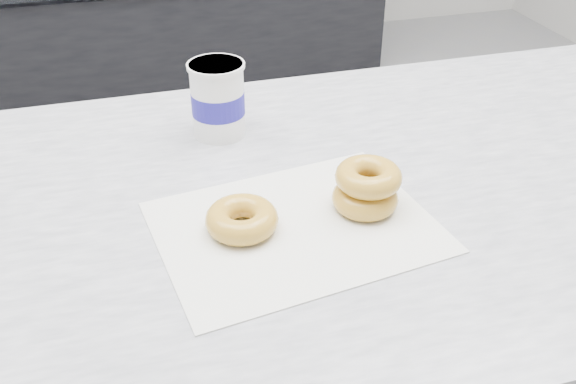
# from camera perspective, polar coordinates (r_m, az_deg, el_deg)

# --- Properties ---
(ground) EXTENTS (5.00, 5.00, 0.00)m
(ground) POSITION_cam_1_polar(r_m,az_deg,el_deg) (1.91, -5.23, -13.26)
(ground) COLOR gray
(ground) RESTS_ON ground
(wax_paper) EXTENTS (0.37, 0.30, 0.00)m
(wax_paper) POSITION_cam_1_polar(r_m,az_deg,el_deg) (0.81, 0.66, -3.11)
(wax_paper) COLOR silver
(wax_paper) RESTS_ON counter
(donut_single) EXTENTS (0.09, 0.09, 0.03)m
(donut_single) POSITION_cam_1_polar(r_m,az_deg,el_deg) (0.80, -4.13, -2.42)
(donut_single) COLOR gold
(donut_single) RESTS_ON wax_paper
(donut_stack) EXTENTS (0.12, 0.12, 0.06)m
(donut_stack) POSITION_cam_1_polar(r_m,az_deg,el_deg) (0.83, 7.01, 0.40)
(donut_stack) COLOR gold
(donut_stack) RESTS_ON wax_paper
(coffee_cup) EXTENTS (0.10, 0.10, 0.12)m
(coffee_cup) POSITION_cam_1_polar(r_m,az_deg,el_deg) (1.00, -6.25, 8.24)
(coffee_cup) COLOR white
(coffee_cup) RESTS_ON counter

